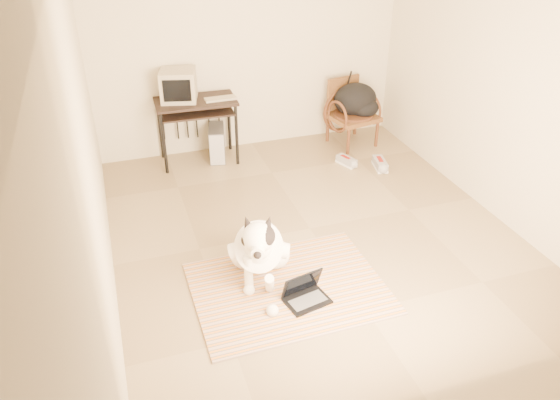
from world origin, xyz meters
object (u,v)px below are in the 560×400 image
dog (259,248)px  laptop (305,293)px  pc_tower (217,143)px  computer_desk (196,109)px  rattan_chair (351,112)px  backpack (357,101)px  crt_monitor (178,85)px

dog → laptop: 0.57m
dog → pc_tower: (0.18, 2.57, -0.12)m
dog → computer_desk: size_ratio=1.15×
pc_tower → rattan_chair: 1.86m
computer_desk → pc_tower: (0.23, 0.01, -0.49)m
computer_desk → backpack: 2.15m
computer_desk → crt_monitor: bearing=156.7°
dog → computer_desk: 2.58m
laptop → backpack: bearing=57.8°
pc_tower → rattan_chair: rattan_chair is taller
pc_tower → laptop: bearing=-88.2°
pc_tower → rattan_chair: (1.84, -0.09, 0.23)m
crt_monitor → rattan_chair: crt_monitor is taller
pc_tower → backpack: (1.91, -0.10, 0.39)m
dog → backpack: 3.25m
laptop → rattan_chair: rattan_chair is taller
dog → rattan_chair: (2.02, 2.48, 0.10)m
rattan_chair → backpack: bearing=-10.9°
rattan_chair → crt_monitor: bearing=176.1°
pc_tower → backpack: size_ratio=0.83×
backpack → computer_desk: bearing=177.6°
backpack → crt_monitor: bearing=175.9°
laptop → pc_tower: 3.00m
crt_monitor → backpack: bearing=-4.1°
dog → backpack: backpack is taller
laptop → crt_monitor: size_ratio=0.83×
dog → backpack: bearing=49.6°
rattan_chair → backpack: (0.07, -0.01, 0.16)m
backpack → rattan_chair: bearing=169.1°
crt_monitor → pc_tower: crt_monitor is taller
dog → rattan_chair: 3.20m
rattan_chair → backpack: 0.18m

